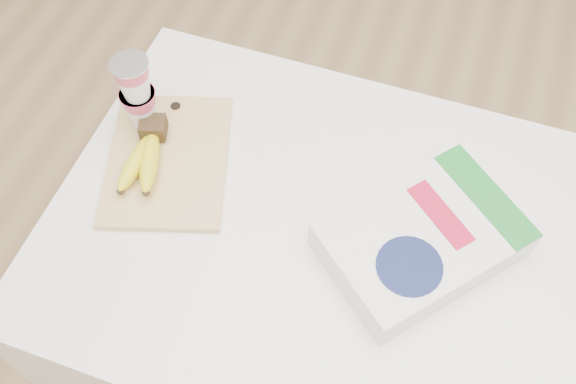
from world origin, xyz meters
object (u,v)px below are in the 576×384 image
object	(u,v)px
bananas	(145,155)
cereal_box	(422,239)
table	(341,324)
cutting_board	(168,160)
yogurt_stack	(136,91)

from	to	relation	value
bananas	cereal_box	world-z (taller)	cereal_box
table	bananas	world-z (taller)	bananas
table	cereal_box	size ratio (longest dim) A/B	2.87
cutting_board	cereal_box	distance (m)	0.49
table	cutting_board	world-z (taller)	cutting_board
bananas	cutting_board	bearing A→B (deg)	31.45
bananas	cereal_box	distance (m)	0.52
cutting_board	cereal_box	bearing A→B (deg)	-20.30
cutting_board	bananas	xyz separation A→B (m)	(-0.03, -0.02, 0.03)
table	yogurt_stack	world-z (taller)	yogurt_stack
cutting_board	bananas	distance (m)	0.05
cutting_board	yogurt_stack	bearing A→B (deg)	122.47
yogurt_stack	bananas	bearing A→B (deg)	-62.23
table	yogurt_stack	distance (m)	0.70
table	bananas	bearing A→B (deg)	176.95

